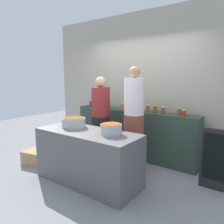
# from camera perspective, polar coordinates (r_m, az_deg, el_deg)

# --- Properties ---
(ground) EXTENTS (12.00, 12.00, 0.00)m
(ground) POSITION_cam_1_polar(r_m,az_deg,el_deg) (3.88, -3.17, -16.18)
(ground) COLOR gray
(storefront_wall) EXTENTS (4.80, 0.12, 3.00)m
(storefront_wall) POSITION_cam_1_polar(r_m,az_deg,el_deg) (4.72, 7.96, 7.17)
(storefront_wall) COLOR #AEA894
(storefront_wall) RESTS_ON ground
(display_shelf) EXTENTS (2.70, 0.36, 0.98)m
(display_shelf) POSITION_cam_1_polar(r_m,az_deg,el_deg) (4.56, 5.59, -5.68)
(display_shelf) COLOR #2F4236
(display_shelf) RESTS_ON ground
(prep_table) EXTENTS (1.70, 0.70, 0.83)m
(prep_table) POSITION_cam_1_polar(r_m,az_deg,el_deg) (3.51, -6.40, -11.67)
(prep_table) COLOR #585758
(prep_table) RESTS_ON ground
(preserve_jar_0) EXTENTS (0.09, 0.09, 0.11)m
(preserve_jar_0) POSITION_cam_1_polar(r_m,az_deg,el_deg) (5.08, -5.47, 2.16)
(preserve_jar_0) COLOR #5B1A56
(preserve_jar_0) RESTS_ON display_shelf
(preserve_jar_1) EXTENTS (0.08, 0.08, 0.13)m
(preserve_jar_1) POSITION_cam_1_polar(r_m,az_deg,el_deg) (5.05, -4.08, 2.22)
(preserve_jar_1) COLOR #2F4538
(preserve_jar_1) RESTS_ON display_shelf
(preserve_jar_2) EXTENTS (0.09, 0.09, 0.13)m
(preserve_jar_2) POSITION_cam_1_polar(r_m,az_deg,el_deg) (4.65, 2.85, 1.62)
(preserve_jar_2) COLOR orange
(preserve_jar_2) RESTS_ON display_shelf
(preserve_jar_3) EXTENTS (0.07, 0.07, 0.15)m
(preserve_jar_3) POSITION_cam_1_polar(r_m,az_deg,el_deg) (4.22, 9.49, 0.86)
(preserve_jar_3) COLOR brown
(preserve_jar_3) RESTS_ON display_shelf
(preserve_jar_4) EXTENTS (0.08, 0.08, 0.14)m
(preserve_jar_4) POSITION_cam_1_polar(r_m,az_deg,el_deg) (4.26, 11.38, 0.81)
(preserve_jar_4) COLOR #95500C
(preserve_jar_4) RESTS_ON display_shelf
(preserve_jar_5) EXTENTS (0.08, 0.08, 0.13)m
(preserve_jar_5) POSITION_cam_1_polar(r_m,az_deg,el_deg) (4.14, 13.34, 0.48)
(preserve_jar_5) COLOR brown
(preserve_jar_5) RESTS_ON display_shelf
(preserve_jar_6) EXTENTS (0.08, 0.08, 0.13)m
(preserve_jar_6) POSITION_cam_1_polar(r_m,az_deg,el_deg) (4.06, 17.36, 0.12)
(preserve_jar_6) COLOR brown
(preserve_jar_6) RESTS_ON display_shelf
(preserve_jar_7) EXTENTS (0.07, 0.07, 0.11)m
(preserve_jar_7) POSITION_cam_1_polar(r_m,az_deg,el_deg) (3.97, 18.43, -0.29)
(preserve_jar_7) COLOR red
(preserve_jar_7) RESTS_ON display_shelf
(cooking_pot_left) EXTENTS (0.39, 0.39, 0.16)m
(cooking_pot_left) POSITION_cam_1_polar(r_m,az_deg,el_deg) (3.68, -10.12, -2.73)
(cooking_pot_left) COLOR #B7B7BC
(cooking_pot_left) RESTS_ON prep_table
(cooking_pot_center) EXTENTS (0.31, 0.31, 0.16)m
(cooking_pot_center) POSITION_cam_1_polar(r_m,az_deg,el_deg) (3.17, -0.23, -4.56)
(cooking_pot_center) COLOR #B7B7BC
(cooking_pot_center) RESTS_ON prep_table
(cook_with_tongs) EXTENTS (0.37, 0.37, 1.67)m
(cook_with_tongs) POSITION_cam_1_polar(r_m,az_deg,el_deg) (4.23, -2.94, -3.19)
(cook_with_tongs) COLOR black
(cook_with_tongs) RESTS_ON ground
(cook_in_cap) EXTENTS (0.35, 0.35, 1.84)m
(cook_in_cap) POSITION_cam_1_polar(r_m,az_deg,el_deg) (3.77, 5.79, -3.43)
(cook_in_cap) COLOR brown
(cook_in_cap) RESTS_ON ground
(bread_crate) EXTENTS (0.49, 0.42, 0.25)m
(bread_crate) POSITION_cam_1_polar(r_m,az_deg,el_deg) (4.54, -19.64, -11.14)
(bread_crate) COLOR tan
(bread_crate) RESTS_ON ground
(chalkboard_sign) EXTENTS (0.49, 0.05, 0.92)m
(chalkboard_sign) POSITION_cam_1_polar(r_m,az_deg,el_deg) (3.58, 26.17, -11.33)
(chalkboard_sign) COLOR black
(chalkboard_sign) RESTS_ON ground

